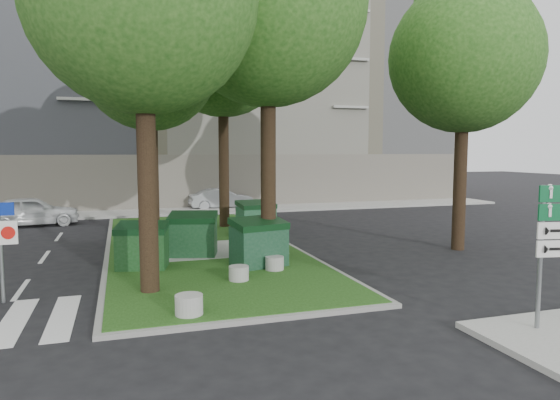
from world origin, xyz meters
name	(u,v)px	position (x,y,z in m)	size (l,w,h in m)	color
ground	(236,324)	(0.00, 0.00, 0.00)	(120.00, 120.00, 0.00)	black
median_island	(200,246)	(0.50, 8.00, 0.06)	(6.00, 16.00, 0.12)	#1D4614
median_kerb	(200,246)	(0.50, 8.00, 0.05)	(6.30, 16.30, 0.10)	gray
building_sidewalk	(162,212)	(0.00, 18.50, 0.06)	(42.00, 3.00, 0.12)	#999993
zebra_crossing	(39,319)	(-3.75, 1.50, 0.01)	(5.00, 3.00, 0.01)	silver
apartment_building	(150,83)	(0.00, 26.00, 8.00)	(41.00, 12.00, 16.00)	#BAA98C
tree_median_mid	(152,49)	(-0.91, 9.06, 6.98)	(4.80, 4.80, 9.99)	black
tree_median_far	(224,35)	(2.29, 12.06, 8.32)	(5.80, 5.80, 11.93)	black
tree_street_right	(466,44)	(9.09, 5.06, 6.98)	(5.00, 5.00, 10.06)	black
dumpster_a	(142,246)	(-1.56, 4.98, 0.74)	(1.58, 1.28, 1.30)	#0F3912
dumpster_b	(193,235)	(0.04, 6.25, 0.78)	(1.71, 1.40, 1.38)	#113B1C
dumpster_c	(259,243)	(1.64, 4.25, 0.79)	(1.69, 1.35, 1.39)	#10351F
dumpster_d	(256,218)	(3.00, 9.65, 0.76)	(1.56, 1.21, 1.33)	#16482A
bollard_left	(189,305)	(-0.85, 0.50, 0.32)	(0.56, 0.56, 0.40)	#A3A39E
bollard_right	(275,263)	(1.92, 3.62, 0.30)	(0.51, 0.51, 0.37)	#9A9995
bollard_mid	(239,273)	(0.71, 2.82, 0.30)	(0.51, 0.51, 0.36)	#9B9B96
litter_bin	(261,233)	(2.65, 7.59, 0.50)	(0.44, 0.44, 0.77)	yellow
traffic_sign_pole	(0,235)	(-4.68, 2.94, 1.55)	(0.72, 0.08, 2.41)	slate
car_white	(32,211)	(-5.98, 15.50, 0.68)	(1.61, 4.00, 1.36)	white
car_silver	(221,199)	(3.50, 19.50, 0.61)	(1.30, 3.71, 1.22)	#95989C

